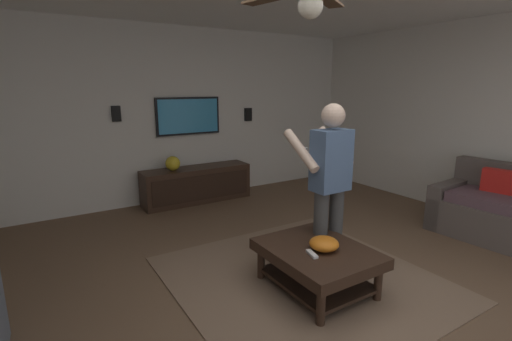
{
  "coord_description": "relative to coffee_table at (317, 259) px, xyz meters",
  "views": [
    {
      "loc": [
        -1.86,
        1.99,
        1.79
      ],
      "look_at": [
        1.34,
        -0.0,
        0.93
      ],
      "focal_mm": 25.92,
      "sensor_mm": 36.0,
      "label": 1
    }
  ],
  "objects": [
    {
      "name": "remote_white",
      "position": [
        -0.09,
        0.14,
        0.12
      ],
      "size": [
        0.16,
        0.08,
        0.02
      ],
      "primitive_type": "cube",
      "rotation": [
        0.0,
        0.0,
        2.9
      ],
      "color": "white",
      "rests_on": "coffee_table"
    },
    {
      "name": "area_rug",
      "position": [
        0.2,
        0.0,
        -0.29
      ],
      "size": [
        2.41,
        2.28,
        0.01
      ],
      "primitive_type": "cube",
      "color": "#7A604C",
      "rests_on": "ground"
    },
    {
      "name": "wall_back_tv",
      "position": [
        3.34,
        0.07,
        1.05
      ],
      "size": [
        0.1,
        6.67,
        2.68
      ],
      "primitive_type": "cube",
      "color": "silver",
      "rests_on": "ground"
    },
    {
      "name": "wall_speaker_right",
      "position": [
        3.26,
        0.95,
        1.12
      ],
      "size": [
        0.06,
        0.12,
        0.22
      ],
      "primitive_type": "cube",
      "color": "black"
    },
    {
      "name": "media_console",
      "position": [
        3.01,
        -0.13,
        -0.02
      ],
      "size": [
        0.45,
        1.7,
        0.55
      ],
      "rotation": [
        0.0,
        0.0,
        3.14
      ],
      "color": "#332116",
      "rests_on": "ground"
    },
    {
      "name": "bowl",
      "position": [
        -0.06,
        -0.02,
        0.16
      ],
      "size": [
        0.26,
        0.26,
        0.12
      ],
      "primitive_type": "ellipsoid",
      "color": "orange",
      "rests_on": "coffee_table"
    },
    {
      "name": "ground_plane",
      "position": [
        -0.42,
        0.07,
        -0.3
      ],
      "size": [
        8.9,
        8.9,
        0.0
      ],
      "primitive_type": "plane",
      "color": "brown"
    },
    {
      "name": "coffee_table",
      "position": [
        0.0,
        0.0,
        0.0
      ],
      "size": [
        1.0,
        0.8,
        0.4
      ],
      "color": "#332116",
      "rests_on": "ground"
    },
    {
      "name": "wall_speaker_left",
      "position": [
        3.26,
        -1.23,
        1.02
      ],
      "size": [
        0.06,
        0.12,
        0.22
      ],
      "primitive_type": "cube",
      "color": "black"
    },
    {
      "name": "person_standing",
      "position": [
        0.25,
        -0.34,
        0.64
      ],
      "size": [
        0.53,
        0.53,
        1.64
      ],
      "rotation": [
        0.0,
        0.0,
        0.01
      ],
      "color": "#3F3F3F",
      "rests_on": "ground"
    },
    {
      "name": "tv",
      "position": [
        3.25,
        -0.13,
        1.04
      ],
      "size": [
        0.05,
        1.04,
        0.58
      ],
      "rotation": [
        0.0,
        0.0,
        3.14
      ],
      "color": "black"
    },
    {
      "name": "vase_round",
      "position": [
        2.99,
        0.25,
        0.36
      ],
      "size": [
        0.22,
        0.22,
        0.22
      ],
      "primitive_type": "sphere",
      "color": "gold",
      "rests_on": "media_console"
    }
  ]
}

